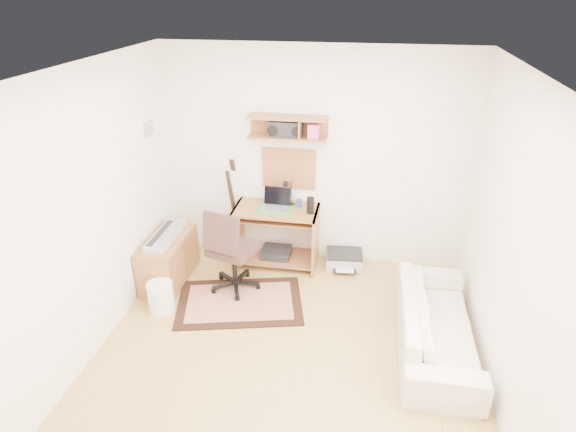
% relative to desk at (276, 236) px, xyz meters
% --- Properties ---
extents(floor, '(3.60, 4.00, 0.01)m').
position_rel_desk_xyz_m(floor, '(0.41, -1.73, -0.38)').
color(floor, tan).
rests_on(floor, ground).
extents(ceiling, '(3.60, 4.00, 0.01)m').
position_rel_desk_xyz_m(ceiling, '(0.41, -1.73, 2.23)').
color(ceiling, white).
rests_on(ceiling, ground).
extents(back_wall, '(3.60, 0.01, 2.60)m').
position_rel_desk_xyz_m(back_wall, '(0.41, 0.28, 0.93)').
color(back_wall, white).
rests_on(back_wall, ground).
extents(left_wall, '(0.01, 4.00, 2.60)m').
position_rel_desk_xyz_m(left_wall, '(-1.39, -1.73, 0.93)').
color(left_wall, white).
rests_on(left_wall, ground).
extents(right_wall, '(0.01, 4.00, 2.60)m').
position_rel_desk_xyz_m(right_wall, '(2.22, -1.73, 0.93)').
color(right_wall, white).
rests_on(right_wall, ground).
extents(wall_shelf, '(0.90, 0.25, 0.26)m').
position_rel_desk_xyz_m(wall_shelf, '(0.11, 0.15, 1.32)').
color(wall_shelf, '#9E6737').
rests_on(wall_shelf, back_wall).
extents(cork_board, '(0.64, 0.03, 0.49)m').
position_rel_desk_xyz_m(cork_board, '(0.11, 0.25, 0.79)').
color(cork_board, tan).
rests_on(cork_board, back_wall).
extents(wall_photo, '(0.02, 0.20, 0.15)m').
position_rel_desk_xyz_m(wall_photo, '(-1.37, -0.23, 1.34)').
color(wall_photo, '#4C8CBF').
rests_on(wall_photo, left_wall).
extents(desk, '(1.00, 0.55, 0.75)m').
position_rel_desk_xyz_m(desk, '(0.00, 0.00, 0.00)').
color(desk, '#9E6737').
rests_on(desk, floor).
extents(laptop, '(0.33, 0.33, 0.24)m').
position_rel_desk_xyz_m(laptop, '(-0.00, -0.02, 0.50)').
color(laptop, silver).
rests_on(laptop, desk).
extents(speaker, '(0.09, 0.09, 0.20)m').
position_rel_desk_xyz_m(speaker, '(0.42, -0.05, 0.47)').
color(speaker, black).
rests_on(speaker, desk).
extents(desk_lamp, '(0.11, 0.11, 0.32)m').
position_rel_desk_xyz_m(desk_lamp, '(0.16, 0.14, 0.54)').
color(desk_lamp, black).
rests_on(desk_lamp, desk).
extents(pencil_cup, '(0.07, 0.07, 0.10)m').
position_rel_desk_xyz_m(pencil_cup, '(0.26, 0.10, 0.42)').
color(pencil_cup, navy).
rests_on(pencil_cup, desk).
extents(boombox, '(0.37, 0.17, 0.19)m').
position_rel_desk_xyz_m(boombox, '(0.10, 0.15, 1.30)').
color(boombox, black).
rests_on(boombox, wall_shelf).
extents(rug, '(1.52, 1.19, 0.02)m').
position_rel_desk_xyz_m(rug, '(-0.24, -0.89, -0.37)').
color(rug, '#CEAF8A').
rests_on(rug, floor).
extents(task_chair, '(0.66, 0.66, 1.03)m').
position_rel_desk_xyz_m(task_chair, '(-0.36, -0.62, 0.14)').
color(task_chair, '#372621').
rests_on(task_chair, floor).
extents(cabinet, '(0.40, 0.90, 0.55)m').
position_rel_desk_xyz_m(cabinet, '(-1.17, -0.57, -0.10)').
color(cabinet, '#9E6737').
rests_on(cabinet, floor).
extents(music_keyboard, '(0.22, 0.71, 0.06)m').
position_rel_desk_xyz_m(music_keyboard, '(-1.17, -0.57, 0.21)').
color(music_keyboard, '#B2B5BA').
rests_on(music_keyboard, cabinet).
extents(guitar, '(0.39, 0.31, 1.25)m').
position_rel_desk_xyz_m(guitar, '(-0.59, 0.13, 0.25)').
color(guitar, olive).
rests_on(guitar, floor).
extents(waste_basket, '(0.35, 0.35, 0.33)m').
position_rel_desk_xyz_m(waste_basket, '(-1.03, -1.15, -0.21)').
color(waste_basket, white).
rests_on(waste_basket, floor).
extents(printer, '(0.48, 0.39, 0.17)m').
position_rel_desk_xyz_m(printer, '(0.84, 0.09, -0.29)').
color(printer, '#A5A8AA').
rests_on(printer, floor).
extents(sofa, '(0.51, 1.76, 0.69)m').
position_rel_desk_xyz_m(sofa, '(1.79, -1.23, -0.03)').
color(sofa, beige).
rests_on(sofa, floor).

